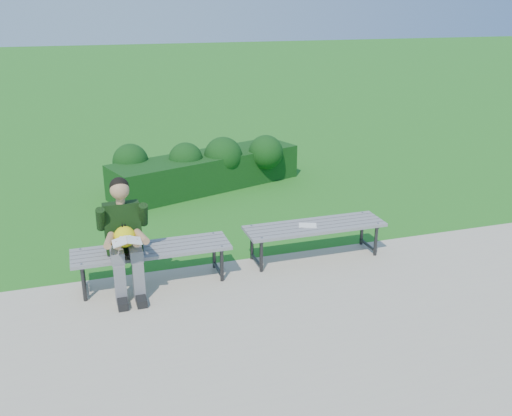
% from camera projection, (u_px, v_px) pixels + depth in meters
% --- Properties ---
extents(ground, '(80.00, 80.00, 0.00)m').
position_uv_depth(ground, '(227.00, 263.00, 7.25)').
color(ground, '#1C7514').
rests_on(ground, ground).
extents(walkway, '(30.00, 3.50, 0.02)m').
position_uv_depth(walkway, '(272.00, 334.00, 5.68)').
color(walkway, '#C0B1A0').
rests_on(walkway, ground).
extents(hedge, '(3.56, 1.93, 0.91)m').
position_uv_depth(hedge, '(206.00, 166.00, 10.04)').
color(hedge, '#17401B').
rests_on(hedge, ground).
extents(bench_left, '(1.80, 0.50, 0.46)m').
position_uv_depth(bench_left, '(152.00, 252.00, 6.56)').
color(bench_left, gray).
rests_on(bench_left, walkway).
extents(bench_right, '(1.80, 0.50, 0.46)m').
position_uv_depth(bench_right, '(315.00, 229.00, 7.24)').
color(bench_right, gray).
rests_on(bench_right, walkway).
extents(seated_boy, '(0.56, 0.76, 1.31)m').
position_uv_depth(seated_boy, '(124.00, 234.00, 6.29)').
color(seated_boy, slate).
rests_on(seated_boy, walkway).
extents(paper_sheet, '(0.26, 0.23, 0.01)m').
position_uv_depth(paper_sheet, '(308.00, 225.00, 7.19)').
color(paper_sheet, white).
rests_on(paper_sheet, bench_right).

